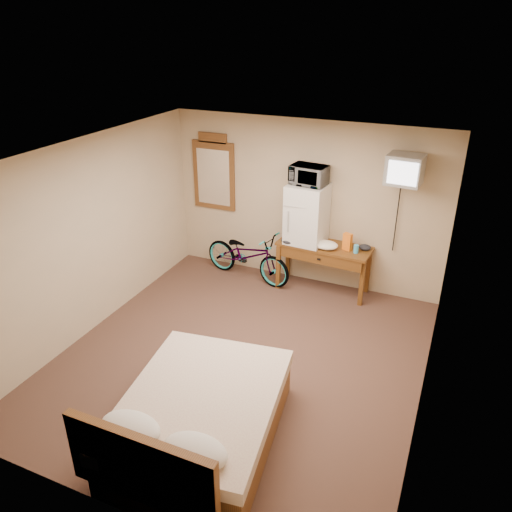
% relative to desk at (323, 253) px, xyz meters
% --- Properties ---
extents(room, '(4.60, 4.64, 2.50)m').
position_rel_desk_xyz_m(room, '(-0.41, -2.00, 0.62)').
color(room, '#493024').
rests_on(room, ground).
extents(desk, '(1.40, 0.61, 0.75)m').
position_rel_desk_xyz_m(desk, '(0.00, 0.00, 0.00)').
color(desk, brown).
rests_on(desk, floor).
extents(mini_fridge, '(0.57, 0.55, 0.88)m').
position_rel_desk_xyz_m(mini_fridge, '(-0.29, 0.05, 0.56)').
color(mini_fridge, white).
rests_on(mini_fridge, desk).
extents(microwave, '(0.54, 0.40, 0.28)m').
position_rel_desk_xyz_m(microwave, '(-0.29, 0.05, 1.14)').
color(microwave, white).
rests_on(microwave, mini_fridge).
extents(snack_bag, '(0.14, 0.11, 0.25)m').
position_rel_desk_xyz_m(snack_bag, '(0.34, 0.01, 0.24)').
color(snack_bag, orange).
rests_on(snack_bag, desk).
extents(blue_cup, '(0.07, 0.07, 0.12)m').
position_rel_desk_xyz_m(blue_cup, '(0.48, -0.04, 0.18)').
color(blue_cup, '#42B3E2').
rests_on(blue_cup, desk).
extents(cloth_cream, '(0.35, 0.27, 0.11)m').
position_rel_desk_xyz_m(cloth_cream, '(0.05, -0.07, 0.17)').
color(cloth_cream, white).
rests_on(cloth_cream, desk).
extents(cloth_dark_a, '(0.25, 0.18, 0.09)m').
position_rel_desk_xyz_m(cloth_dark_a, '(-0.50, -0.12, 0.16)').
color(cloth_dark_a, black).
rests_on(cloth_dark_a, desk).
extents(cloth_dark_b, '(0.18, 0.14, 0.08)m').
position_rel_desk_xyz_m(cloth_dark_b, '(0.58, 0.11, 0.16)').
color(cloth_dark_b, black).
rests_on(cloth_dark_b, desk).
extents(crt_television, '(0.48, 0.58, 0.39)m').
position_rel_desk_xyz_m(crt_television, '(1.00, 0.02, 1.37)').
color(crt_television, black).
rests_on(crt_television, room).
extents(wall_mirror, '(0.72, 0.04, 1.21)m').
position_rel_desk_xyz_m(wall_mirror, '(-1.93, 0.27, 0.92)').
color(wall_mirror, brown).
rests_on(wall_mirror, room).
extents(bicycle, '(1.61, 0.81, 0.81)m').
position_rel_desk_xyz_m(bicycle, '(-1.20, -0.06, -0.23)').
color(bicycle, black).
rests_on(bicycle, floor).
extents(bed, '(1.66, 2.05, 0.90)m').
position_rel_desk_xyz_m(bed, '(-0.22, -3.38, -0.33)').
color(bed, brown).
rests_on(bed, floor).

